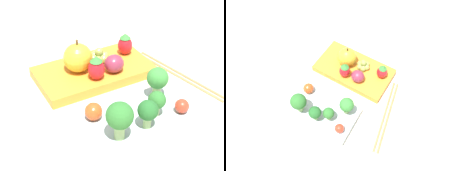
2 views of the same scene
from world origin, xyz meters
The scene contains 15 objects.
ground_plane centered at (0.00, 0.00, 0.00)m, with size 4.00×4.00×0.00m, color beige.
bento_box_savoury centered at (0.00, 0.08, 0.01)m, with size 0.20×0.12×0.02m.
bento_box_fruit centered at (0.00, -0.08, 0.01)m, with size 0.22×0.13×0.02m.
broccoli_floret_0 centered at (-0.01, 0.10, 0.05)m, with size 0.03×0.03×0.05m.
broccoli_floret_1 centered at (0.04, 0.11, 0.06)m, with size 0.04×0.04×0.06m.
broccoli_floret_2 centered at (-0.06, 0.04, 0.05)m, with size 0.04×0.04×0.05m.
broccoli_floret_3 centered at (-0.03, 0.08, 0.05)m, with size 0.03×0.03×0.04m.
cherry_tomato_0 centered at (0.06, 0.05, 0.03)m, with size 0.03×0.03×0.03m.
cherry_tomato_1 centered at (-0.07, 0.10, 0.03)m, with size 0.02×0.02×0.02m.
apple centered at (0.03, -0.09, 0.05)m, with size 0.05×0.05×0.06m.
strawberry_0 centered at (-0.08, -0.10, 0.04)m, with size 0.03×0.03×0.04m.
strawberry_1 centered at (0.01, -0.05, 0.04)m, with size 0.03×0.03×0.05m.
plum centered at (-0.03, -0.05, 0.04)m, with size 0.04×0.03×0.03m.
grape_cluster centered at (-0.02, -0.10, 0.03)m, with size 0.04×0.04×0.03m.
chopsticks_pair centered at (-0.15, -0.01, 0.00)m, with size 0.07×0.21×0.01m.
Camera 1 is at (0.22, 0.46, 0.39)m, focal length 60.00 mm.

